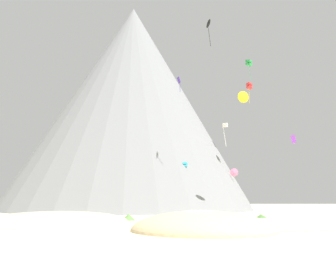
# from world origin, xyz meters

# --- Properties ---
(ground_plane) EXTENTS (400.00, 400.00, 0.00)m
(ground_plane) POSITION_xyz_m (0.00, 0.00, 0.00)
(ground_plane) COLOR beige
(dune_foreground_left) EXTENTS (18.50, 17.66, 4.01)m
(dune_foreground_left) POSITION_xyz_m (0.39, -0.34, 0.00)
(dune_foreground_left) COLOR #C6B284
(dune_foreground_left) RESTS_ON ground_plane
(dune_foreground_right) EXTENTS (21.98, 25.73, 2.94)m
(dune_foreground_right) POSITION_xyz_m (-18.47, 12.61, 0.00)
(dune_foreground_right) COLOR #CCBA8E
(dune_foreground_right) RESTS_ON ground_plane
(dune_midground) EXTENTS (28.28, 14.05, 2.10)m
(dune_midground) POSITION_xyz_m (10.62, 3.14, 0.00)
(dune_midground) COLOR #CCBA8E
(dune_midground) RESTS_ON ground_plane
(dune_back_low) EXTENTS (11.32, 20.45, 2.83)m
(dune_back_low) POSITION_xyz_m (1.74, 13.93, 0.00)
(dune_back_low) COLOR #CCBA8E
(dune_back_low) RESTS_ON ground_plane
(bush_far_left) EXTENTS (1.82, 1.82, 0.90)m
(bush_far_left) POSITION_xyz_m (12.89, 3.02, 0.45)
(bush_far_left) COLOR #568442
(bush_far_left) RESTS_ON ground_plane
(bush_far_right) EXTENTS (2.59, 2.59, 0.62)m
(bush_far_right) POSITION_xyz_m (13.28, 23.87, 0.31)
(bush_far_right) COLOR #477238
(bush_far_right) RESTS_ON ground_plane
(bush_ridge_crest) EXTENTS (2.79, 2.79, 0.96)m
(bush_ridge_crest) POSITION_xyz_m (-8.73, 16.81, 0.48)
(bush_ridge_crest) COLOR #568442
(bush_ridge_crest) RESTS_ON ground_plane
(rock_massif) EXTENTS (94.89, 94.89, 68.40)m
(rock_massif) POSITION_xyz_m (-13.84, 70.19, 32.37)
(rock_massif) COLOR slate
(rock_massif) RESTS_ON ground_plane
(kite_black_high) EXTENTS (1.19, 2.02, 6.12)m
(kite_black_high) POSITION_xyz_m (6.22, 30.67, 40.18)
(kite_black_high) COLOR black
(kite_orange_mid) EXTENTS (1.40, 2.01, 3.48)m
(kite_orange_mid) POSITION_xyz_m (-20.85, 51.43, 25.97)
(kite_orange_mid) COLOR orange
(kite_indigo_mid) EXTENTS (0.65, 0.74, 2.72)m
(kite_indigo_mid) POSITION_xyz_m (-0.85, 20.34, 23.30)
(kite_indigo_mid) COLOR #5138B2
(kite_violet_low) EXTENTS (0.80, 0.23, 1.42)m
(kite_violet_low) POSITION_xyz_m (18.30, 19.95, 13.04)
(kite_violet_low) COLOR purple
(kite_pink_low) EXTENTS (2.18, 0.44, 2.19)m
(kite_pink_low) POSITION_xyz_m (15.47, 54.40, 10.22)
(kite_pink_low) COLOR pink
(kite_cyan_low) EXTENTS (1.08, 1.12, 3.95)m
(kite_cyan_low) POSITION_xyz_m (1.53, 42.98, 11.04)
(kite_cyan_low) COLOR #33BCDB
(kite_green_high) EXTENTS (2.01, 2.01, 5.71)m
(kite_green_high) POSITION_xyz_m (20.38, 52.53, 40.82)
(kite_green_high) COLOR green
(kite_magenta_mid) EXTENTS (1.02, 0.96, 1.00)m
(kite_magenta_mid) POSITION_xyz_m (-24.91, 47.12, 15.47)
(kite_magenta_mid) COLOR #D1339E
(kite_yellow_mid) EXTENTS (2.53, 1.03, 2.50)m
(kite_yellow_mid) POSITION_xyz_m (13.18, 31.72, 24.16)
(kite_yellow_mid) COLOR yellow
(kite_red_high) EXTENTS (1.67, 1.62, 5.52)m
(kite_red_high) POSITION_xyz_m (18.82, 47.50, 32.18)
(kite_red_high) COLOR red
(kite_white_mid) EXTENTS (1.05, 1.08, 4.17)m
(kite_white_mid) POSITION_xyz_m (7.20, 21.70, 15.68)
(kite_white_mid) COLOR white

